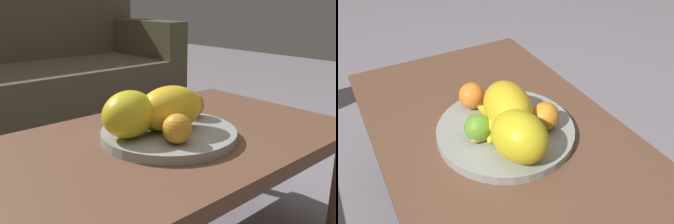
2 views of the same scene
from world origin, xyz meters
The scene contains 9 objects.
coffee_table centered at (0.00, 0.00, 0.34)m, with size 1.06×0.64×0.38m.
couch centered at (0.09, 1.28, 0.30)m, with size 1.70×0.70×0.90m.
fruit_bowl centered at (0.00, -0.01, 0.40)m, with size 0.37×0.37×0.03m, color #9A9E9A.
melon_large_front centered at (0.00, -0.01, 0.47)m, with size 0.18×0.12×0.12m, color yellow.
melon_smaller_beside centered at (-0.11, 0.02, 0.47)m, with size 0.15×0.12×0.12m, color yellow.
orange_front centered at (0.13, 0.03, 0.45)m, with size 0.08×0.08×0.08m, color orange.
orange_left centered at (-0.05, -0.10, 0.44)m, with size 0.07×0.07×0.07m, color orange.
apple_front centered at (-0.01, 0.08, 0.44)m, with size 0.07×0.07×0.07m, color #6AA72E.
banana_bunch centered at (-0.01, 0.02, 0.44)m, with size 0.16×0.16×0.06m.
Camera 1 is at (-0.65, -0.74, 0.75)m, focal length 40.76 mm.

